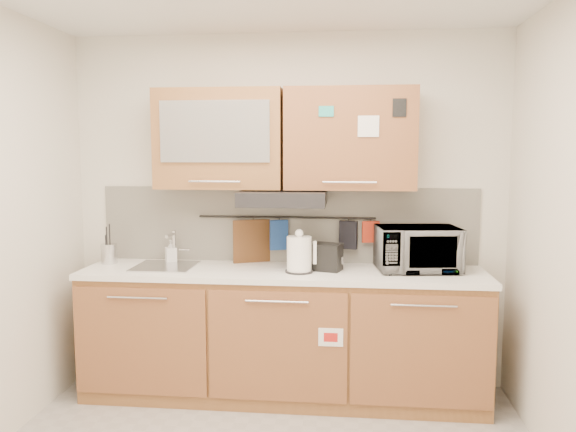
# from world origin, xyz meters

# --- Properties ---
(wall_back) EXTENTS (3.20, 0.00, 3.20)m
(wall_back) POSITION_xyz_m (0.00, 1.50, 1.30)
(wall_back) COLOR silver
(wall_back) RESTS_ON ground
(base_cabinet) EXTENTS (2.80, 0.64, 0.88)m
(base_cabinet) POSITION_xyz_m (0.00, 1.19, 0.41)
(base_cabinet) COLOR #A16939
(base_cabinet) RESTS_ON floor
(countertop) EXTENTS (2.82, 0.62, 0.04)m
(countertop) POSITION_xyz_m (0.00, 1.19, 0.90)
(countertop) COLOR white
(countertop) RESTS_ON base_cabinet
(backsplash) EXTENTS (2.80, 0.02, 0.56)m
(backsplash) POSITION_xyz_m (0.00, 1.49, 1.20)
(backsplash) COLOR silver
(backsplash) RESTS_ON countertop
(upper_cabinets) EXTENTS (1.82, 0.37, 0.70)m
(upper_cabinets) POSITION_xyz_m (-0.00, 1.32, 1.83)
(upper_cabinets) COLOR #A16939
(upper_cabinets) RESTS_ON wall_back
(range_hood) EXTENTS (0.60, 0.46, 0.10)m
(range_hood) POSITION_xyz_m (0.00, 1.25, 1.42)
(range_hood) COLOR black
(range_hood) RESTS_ON upper_cabinets
(sink) EXTENTS (0.42, 0.40, 0.26)m
(sink) POSITION_xyz_m (-0.85, 1.21, 0.92)
(sink) COLOR silver
(sink) RESTS_ON countertop
(utensil_rail) EXTENTS (1.30, 0.02, 0.02)m
(utensil_rail) POSITION_xyz_m (0.00, 1.45, 1.26)
(utensil_rail) COLOR black
(utensil_rail) RESTS_ON backsplash
(utensil_crock) EXTENTS (0.12, 0.12, 0.29)m
(utensil_crock) POSITION_xyz_m (-1.30, 1.28, 1.00)
(utensil_crock) COLOR silver
(utensil_crock) RESTS_ON countertop
(kettle) EXTENTS (0.22, 0.20, 0.30)m
(kettle) POSITION_xyz_m (0.12, 1.12, 1.04)
(kettle) COLOR white
(kettle) RESTS_ON countertop
(toaster) EXTENTS (0.28, 0.21, 0.19)m
(toaster) POSITION_xyz_m (0.29, 1.21, 1.02)
(toaster) COLOR black
(toaster) RESTS_ON countertop
(microwave) EXTENTS (0.60, 0.44, 0.31)m
(microwave) POSITION_xyz_m (0.94, 1.27, 1.07)
(microwave) COLOR #999999
(microwave) RESTS_ON countertop
(soap_bottle) EXTENTS (0.10, 0.11, 0.17)m
(soap_bottle) POSITION_xyz_m (-0.86, 1.36, 1.00)
(soap_bottle) COLOR #999999
(soap_bottle) RESTS_ON countertop
(cutting_board) EXTENTS (0.28, 0.14, 0.37)m
(cutting_board) POSITION_xyz_m (-0.25, 1.44, 1.05)
(cutting_board) COLOR brown
(cutting_board) RESTS_ON utensil_rail
(oven_mitt) EXTENTS (0.14, 0.08, 0.22)m
(oven_mitt) POSITION_xyz_m (-0.05, 1.44, 1.13)
(oven_mitt) COLOR navy
(oven_mitt) RESTS_ON utensil_rail
(dark_pouch) EXTENTS (0.14, 0.07, 0.21)m
(dark_pouch) POSITION_xyz_m (0.46, 1.44, 1.14)
(dark_pouch) COLOR black
(dark_pouch) RESTS_ON utensil_rail
(pot_holder) EXTENTS (0.13, 0.05, 0.16)m
(pot_holder) POSITION_xyz_m (0.62, 1.44, 1.16)
(pot_holder) COLOR #AE2B17
(pot_holder) RESTS_ON utensil_rail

